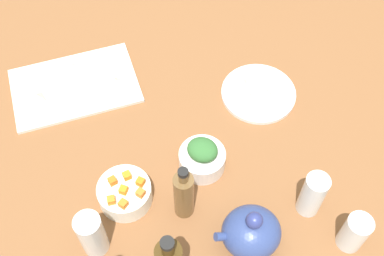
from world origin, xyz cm
name	(u,v)px	position (x,y,z in cm)	size (l,w,h in cm)	color
tabletop	(192,141)	(0.00, 0.00, 1.50)	(190.00, 190.00, 3.00)	brown
cutting_board	(75,86)	(29.11, -25.60, 3.50)	(35.86, 23.62, 1.00)	silver
plate_tofu	(258,93)	(-22.27, -10.16, 3.60)	(21.48, 21.48, 1.20)	white
bowl_greens	(202,160)	(-0.54, 8.81, 5.82)	(12.03, 12.03, 5.65)	white
bowl_carrots	(125,193)	(20.38, 13.67, 5.87)	(13.31, 13.31, 5.74)	white
teapot	(251,232)	(-6.29, 31.57, 8.41)	(15.55, 13.24, 13.90)	navy
bottle_2	(184,195)	(6.86, 20.01, 11.26)	(4.83, 4.83, 19.46)	brown
drinking_glass_0	(313,195)	(-22.98, 26.60, 9.93)	(5.68, 5.68, 13.87)	white
drinking_glass_1	(354,233)	(-29.22, 37.35, 8.61)	(5.95, 5.95, 11.22)	white
drinking_glass_2	(92,234)	(29.15, 24.15, 9.97)	(6.12, 6.12, 13.94)	white
carrot_cube_0	(123,190)	(20.46, 14.64, 9.64)	(1.80, 1.80, 1.80)	orange
carrot_cube_1	(140,193)	(16.64, 16.38, 9.64)	(1.80, 1.80, 1.80)	orange
carrot_cube_2	(111,200)	(23.71, 16.60, 9.64)	(1.80, 1.80, 1.80)	orange
carrot_cube_3	(112,181)	(22.67, 11.59, 9.64)	(1.80, 1.80, 1.80)	orange
carrot_cube_4	(127,176)	(19.03, 10.97, 9.64)	(1.80, 1.80, 1.80)	orange
carrot_cube_5	(140,182)	(16.10, 13.45, 9.64)	(1.80, 1.80, 1.80)	orange
carrot_cube_6	(123,204)	(21.10, 18.21, 9.64)	(1.80, 1.80, 1.80)	orange
chopped_greens_mound	(202,150)	(-0.54, 8.81, 10.78)	(7.90, 7.00, 4.27)	#346C33
tofu_cube_0	(261,96)	(-22.07, -7.68, 5.30)	(2.20, 2.20, 2.20)	#E8EDCF
tofu_cube_1	(247,94)	(-18.27, -9.41, 5.30)	(2.20, 2.20, 2.20)	#F3E1D0
tofu_cube_2	(249,81)	(-20.34, -13.78, 5.30)	(2.20, 2.20, 2.20)	white
tofu_cube_3	(262,84)	(-23.72, -11.95, 5.30)	(2.20, 2.20, 2.20)	white
tofu_cube_4	(272,92)	(-25.50, -8.59, 5.30)	(2.20, 2.20, 2.20)	white
dumpling_0	(37,97)	(39.71, -22.32, 5.46)	(4.40, 3.81, 2.93)	beige
dumpling_1	(109,66)	(18.16, -29.16, 5.20)	(4.93, 4.49, 2.40)	beige
dumpling_2	(70,68)	(29.60, -31.48, 5.18)	(4.98, 4.70, 2.37)	beige
dumpling_3	(116,83)	(17.23, -22.33, 5.36)	(5.67, 5.28, 2.72)	beige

